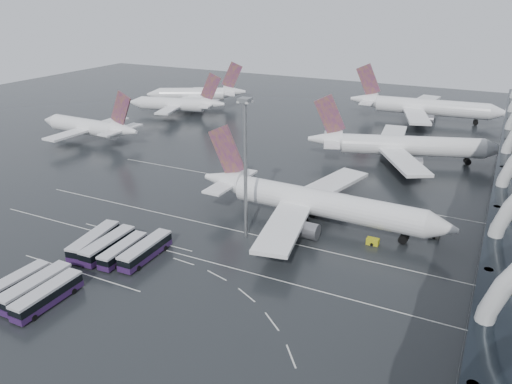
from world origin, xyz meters
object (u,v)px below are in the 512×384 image
at_px(bus_row_near_d, 146,250).
at_px(gse_cart_belly_a, 373,241).
at_px(airliner_gate_c, 423,107).
at_px(jet_remote_mid, 178,104).
at_px(jet_remote_far, 198,94).
at_px(gse_cart_belly_d, 434,235).
at_px(bus_row_far_c, 48,295).
at_px(jet_remote_west, 90,127).
at_px(bus_row_near_a, 94,241).
at_px(bus_row_near_b, 108,245).
at_px(airliner_main, 314,203).
at_px(bus_row_near_c, 123,251).
at_px(bus_row_far_b, 35,287).
at_px(bus_row_far_a, 16,283).
at_px(airliner_gate_b, 401,146).
at_px(floodlight_mast, 245,153).
at_px(gse_cart_belly_b, 396,223).

xyz_separation_m(bus_row_near_d, gse_cart_belly_a, (37.52, 25.39, -1.14)).
bearing_deg(bus_row_near_d, gse_cart_belly_a, -57.35).
bearing_deg(airliner_gate_c, jet_remote_mid, -162.70).
relative_size(jet_remote_far, gse_cart_belly_a, 16.78).
xyz_separation_m(airliner_gate_c, gse_cart_belly_d, (20.20, -103.44, -4.71)).
height_order(airliner_gate_c, bus_row_far_c, airliner_gate_c).
xyz_separation_m(bus_row_near_d, bus_row_far_c, (-4.74, -19.35, -0.06)).
relative_size(jet_remote_west, bus_row_far_c, 3.28).
xyz_separation_m(bus_row_near_a, bus_row_near_b, (3.67, 0.02, -0.06)).
relative_size(airliner_main, bus_row_near_c, 4.77).
relative_size(jet_remote_west, bus_row_far_b, 3.16).
height_order(bus_row_far_a, bus_row_far_b, bus_row_far_b).
bearing_deg(bus_row_near_d, airliner_gate_b, -22.51).
bearing_deg(bus_row_near_b, jet_remote_far, 23.33).
height_order(bus_row_near_c, gse_cart_belly_d, bus_row_near_c).
xyz_separation_m(bus_row_near_c, bus_row_far_b, (-4.31, -16.88, 0.18)).
distance_m(airliner_gate_b, gse_cart_belly_a, 56.33).
distance_m(jet_remote_far, bus_row_far_c, 154.08).
height_order(airliner_main, bus_row_near_a, airliner_main).
xyz_separation_m(bus_row_far_c, floodlight_mast, (17.54, 36.34, 16.62)).
relative_size(bus_row_far_c, gse_cart_belly_d, 5.84).
distance_m(airliner_main, bus_row_far_a, 60.24).
bearing_deg(bus_row_far_a, gse_cart_belly_b, -41.51).
bearing_deg(bus_row_far_c, gse_cart_belly_d, -45.22).
bearing_deg(floodlight_mast, airliner_main, 50.42).
distance_m(airliner_main, bus_row_near_d, 37.47).
relative_size(bus_row_near_b, gse_cart_belly_d, 6.02).
relative_size(bus_row_near_d, floodlight_mast, 0.46).
height_order(floodlight_mast, gse_cart_belly_d, floodlight_mast).
bearing_deg(floodlight_mast, jet_remote_west, 153.91).
distance_m(airliner_main, bus_row_near_b, 43.88).
xyz_separation_m(jet_remote_mid, bus_row_near_b, (55.30, -102.75, -2.86)).
distance_m(bus_row_far_a, gse_cart_belly_d, 80.85).
bearing_deg(airliner_gate_b, bus_row_far_a, -132.39).
distance_m(airliner_gate_b, bus_row_near_c, 90.25).
distance_m(airliner_gate_b, gse_cart_belly_b, 45.84).
bearing_deg(airliner_gate_c, bus_row_near_b, -108.97).
relative_size(jet_remote_far, bus_row_far_c, 3.19).
relative_size(jet_remote_far, bus_row_near_c, 3.39).
xyz_separation_m(jet_remote_west, gse_cart_belly_a, (105.46, -31.14, -4.13)).
relative_size(gse_cart_belly_a, gse_cart_belly_b, 1.08).
bearing_deg(airliner_main, jet_remote_mid, 141.90).
bearing_deg(jet_remote_mid, airliner_gate_b, 153.60).
distance_m(bus_row_near_a, bus_row_far_a, 17.46).
bearing_deg(gse_cart_belly_b, bus_row_near_c, -138.98).
bearing_deg(bus_row_near_b, bus_row_near_d, -79.95).
xyz_separation_m(jet_remote_far, gse_cart_belly_d, (114.86, -87.60, -4.37)).
height_order(jet_remote_far, bus_row_near_a, jet_remote_far).
relative_size(bus_row_near_b, floodlight_mast, 0.46).
relative_size(jet_remote_mid, bus_row_near_b, 3.07).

